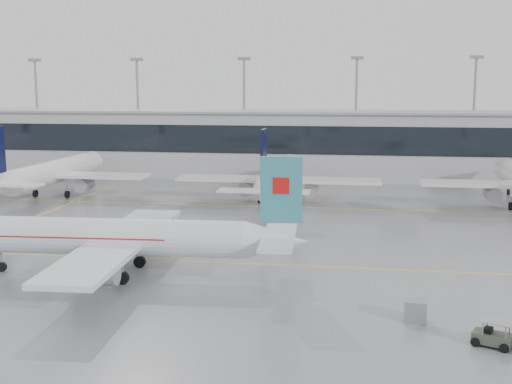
# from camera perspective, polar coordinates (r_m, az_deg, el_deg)

# --- Properties ---
(ground) EXTENTS (320.00, 320.00, 0.00)m
(ground) POSITION_cam_1_polar(r_m,az_deg,el_deg) (61.91, -1.70, -6.34)
(ground) COLOR gray
(ground) RESTS_ON ground
(taxi_line_main) EXTENTS (120.00, 0.25, 0.01)m
(taxi_line_main) POSITION_cam_1_polar(r_m,az_deg,el_deg) (61.91, -1.70, -6.34)
(taxi_line_main) COLOR yellow
(taxi_line_main) RESTS_ON ground
(taxi_line_north) EXTENTS (120.00, 0.25, 0.01)m
(taxi_line_north) POSITION_cam_1_polar(r_m,az_deg,el_deg) (90.84, 1.73, -1.31)
(taxi_line_north) COLOR yellow
(taxi_line_north) RESTS_ON ground
(taxi_line_cross) EXTENTS (0.25, 60.00, 0.01)m
(taxi_line_cross) POSITION_cam_1_polar(r_m,az_deg,el_deg) (85.85, -19.90, -2.48)
(taxi_line_cross) COLOR yellow
(taxi_line_cross) RESTS_ON ground
(terminal) EXTENTS (180.00, 15.00, 12.00)m
(terminal) POSITION_cam_1_polar(r_m,az_deg,el_deg) (121.59, 3.60, 4.21)
(terminal) COLOR #A4A4A8
(terminal) RESTS_ON ground
(terminal_glass) EXTENTS (180.00, 0.20, 5.00)m
(terminal_glass) POSITION_cam_1_polar(r_m,az_deg,el_deg) (113.98, 3.26, 4.64)
(terminal_glass) COLOR black
(terminal_glass) RESTS_ON ground
(terminal_roof) EXTENTS (182.00, 16.00, 0.40)m
(terminal_roof) POSITION_cam_1_polar(r_m,az_deg,el_deg) (121.21, 3.63, 7.13)
(terminal_roof) COLOR gray
(terminal_roof) RESTS_ON ground
(light_masts) EXTENTS (156.40, 1.00, 22.60)m
(light_masts) POSITION_cam_1_polar(r_m,az_deg,el_deg) (127.15, 3.88, 7.74)
(light_masts) COLOR gray
(light_masts) RESTS_ON ground
(air_canada_jet) EXTENTS (35.11, 27.72, 10.87)m
(air_canada_jet) POSITION_cam_1_polar(r_m,az_deg,el_deg) (58.52, -12.22, -4.01)
(air_canada_jet) COLOR silver
(air_canada_jet) RESTS_ON ground
(parked_jet_b) EXTENTS (29.64, 36.96, 11.72)m
(parked_jet_b) POSITION_cam_1_polar(r_m,az_deg,el_deg) (103.90, -17.54, 1.67)
(parked_jet_b) COLOR silver
(parked_jet_b) RESTS_ON ground
(parked_jet_c) EXTENTS (29.64, 36.96, 11.72)m
(parked_jet_c) POSITION_cam_1_polar(r_m,az_deg,el_deg) (93.86, 2.02, 1.33)
(parked_jet_c) COLOR silver
(parked_jet_c) RESTS_ON ground
(baggage_tug) EXTENTS (3.62, 2.38, 1.76)m
(baggage_tug) POSITION_cam_1_polar(r_m,az_deg,el_deg) (45.39, 20.28, -12.01)
(baggage_tug) COLOR #3F4839
(baggage_tug) RESTS_ON ground
(gse_unit) EXTENTS (1.70, 1.60, 1.56)m
(gse_unit) POSITION_cam_1_polar(r_m,az_deg,el_deg) (48.34, 14.00, -10.19)
(gse_unit) COLOR gray
(gse_unit) RESTS_ON ground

